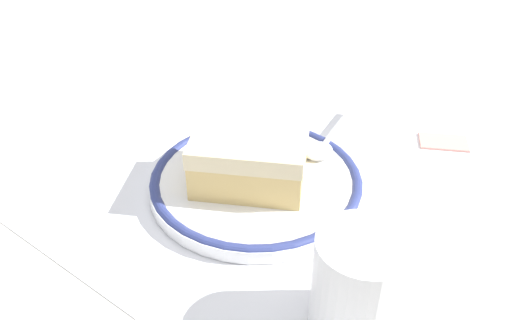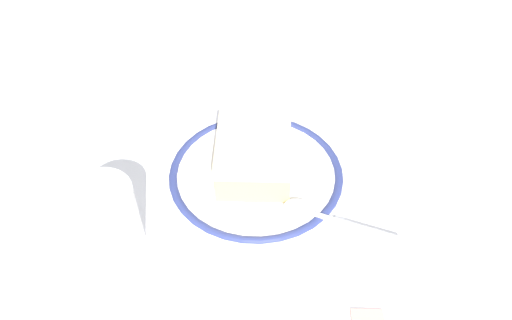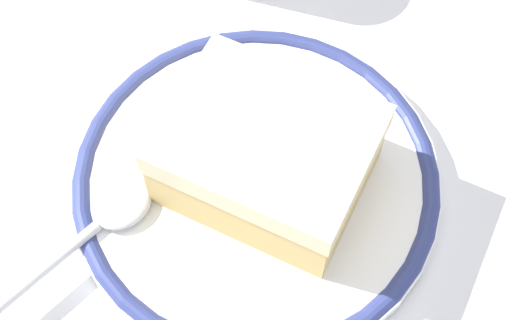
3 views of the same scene
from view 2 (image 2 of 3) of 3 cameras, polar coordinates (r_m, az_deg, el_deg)
ground_plane at (r=0.57m, az=1.93°, el=-3.91°), size 2.40×2.40×0.00m
placemat at (r=0.57m, az=1.93°, el=-3.86°), size 0.40×0.39×0.00m
plate at (r=0.58m, az=0.00°, el=-1.72°), size 0.20×0.20×0.02m
cake_slice at (r=0.56m, az=-0.26°, el=0.74°), size 0.12×0.13×0.05m
spoon at (r=0.53m, az=6.82°, el=-6.06°), size 0.13×0.04×0.01m
cup at (r=0.52m, az=-16.52°, el=-6.78°), size 0.07×0.07×0.08m
napkin at (r=0.61m, az=15.88°, el=-1.52°), size 0.14×0.13×0.00m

